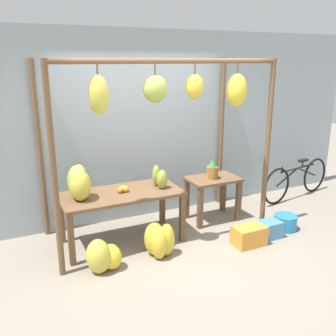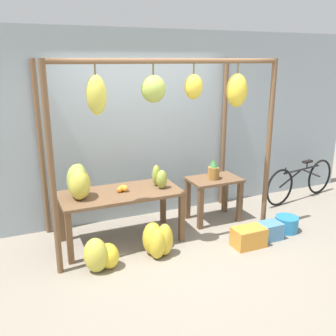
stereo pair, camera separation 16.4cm
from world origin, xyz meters
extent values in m
plane|color=gray|center=(0.00, 0.00, 0.00)|extent=(20.00, 20.00, 0.00)
cube|color=#99A8B2|center=(0.00, 1.42, 1.40)|extent=(8.00, 0.08, 2.80)
cylinder|color=brown|center=(-1.43, 0.18, 1.19)|extent=(0.07, 0.07, 2.39)
cylinder|color=brown|center=(1.43, 0.18, 1.19)|extent=(0.07, 0.07, 2.39)
cylinder|color=brown|center=(-1.43, 1.33, 1.19)|extent=(0.07, 0.07, 2.39)
cylinder|color=brown|center=(1.43, 1.33, 1.19)|extent=(0.07, 0.07, 2.39)
cylinder|color=brown|center=(0.00, 0.18, 2.36)|extent=(2.86, 0.06, 0.06)
cylinder|color=brown|center=(-0.90, 0.18, 2.28)|extent=(0.02, 0.02, 0.10)
ellipsoid|color=gold|center=(-0.90, 0.18, 2.01)|extent=(0.22, 0.20, 0.43)
cylinder|color=brown|center=(-0.25, 0.18, 2.27)|extent=(0.02, 0.02, 0.12)
ellipsoid|color=#9EB247|center=(-0.25, 0.18, 2.05)|extent=(0.28, 0.25, 0.31)
cylinder|color=brown|center=(0.26, 0.18, 2.27)|extent=(0.02, 0.02, 0.12)
ellipsoid|color=gold|center=(0.26, 0.18, 2.06)|extent=(0.22, 0.20, 0.29)
cylinder|color=brown|center=(0.87, 0.18, 2.27)|extent=(0.02, 0.02, 0.12)
ellipsoid|color=gold|center=(0.87, 0.18, 2.00)|extent=(0.27, 0.24, 0.41)
cube|color=brown|center=(-0.54, 0.66, 0.68)|extent=(1.58, 0.75, 0.04)
cube|color=brown|center=(-1.28, 0.33, 0.33)|extent=(0.07, 0.07, 0.66)
cube|color=brown|center=(0.20, 0.33, 0.33)|extent=(0.07, 0.07, 0.66)
cube|color=brown|center=(-1.28, 0.98, 0.33)|extent=(0.07, 0.07, 0.66)
cube|color=brown|center=(0.20, 0.98, 0.33)|extent=(0.07, 0.07, 0.66)
cube|color=brown|center=(0.94, 0.77, 0.65)|extent=(0.77, 0.51, 0.04)
cube|color=brown|center=(0.61, 0.57, 0.31)|extent=(0.07, 0.07, 0.63)
cube|color=brown|center=(1.28, 0.57, 0.31)|extent=(0.07, 0.07, 0.63)
cube|color=brown|center=(0.61, 0.98, 0.31)|extent=(0.07, 0.07, 0.63)
cube|color=brown|center=(1.28, 0.98, 0.31)|extent=(0.07, 0.07, 0.63)
ellipsoid|color=gold|center=(-1.04, 0.62, 0.89)|extent=(0.23, 0.21, 0.37)
ellipsoid|color=#9EB247|center=(-1.06, 0.68, 0.92)|extent=(0.28, 0.29, 0.44)
ellipsoid|color=#9EB247|center=(-1.09, 0.67, 0.92)|extent=(0.33, 0.34, 0.43)
ellipsoid|color=gold|center=(-1.08, 0.59, 0.89)|extent=(0.26, 0.29, 0.39)
ellipsoid|color=#9EB247|center=(-1.06, 0.60, 0.90)|extent=(0.26, 0.26, 0.41)
sphere|color=orange|center=(-0.56, 0.64, 0.74)|extent=(0.07, 0.07, 0.07)
sphere|color=orange|center=(-0.52, 0.69, 0.74)|extent=(0.08, 0.08, 0.08)
sphere|color=orange|center=(-0.51, 0.68, 0.74)|extent=(0.08, 0.08, 0.08)
sphere|color=orange|center=(-0.55, 0.65, 0.74)|extent=(0.07, 0.07, 0.07)
sphere|color=orange|center=(-0.50, 0.67, 0.75)|extent=(0.09, 0.09, 0.09)
sphere|color=orange|center=(-0.48, 0.65, 0.74)|extent=(0.08, 0.08, 0.08)
cylinder|color=olive|center=(0.90, 0.72, 0.76)|extent=(0.13, 0.13, 0.19)
cone|color=#428442|center=(0.90, 0.72, 0.91)|extent=(0.09, 0.09, 0.11)
cylinder|color=olive|center=(0.95, 0.75, 0.75)|extent=(0.12, 0.12, 0.17)
cone|color=#337538|center=(0.95, 0.75, 0.87)|extent=(0.08, 0.08, 0.08)
cylinder|color=#B27F38|center=(0.92, 0.80, 0.75)|extent=(0.13, 0.13, 0.17)
cone|color=#428442|center=(0.92, 0.80, 0.90)|extent=(0.09, 0.09, 0.11)
cylinder|color=#B27F38|center=(0.93, 0.76, 0.76)|extent=(0.11, 0.11, 0.18)
cone|color=#337538|center=(0.93, 0.76, 0.89)|extent=(0.08, 0.08, 0.09)
ellipsoid|color=yellow|center=(-0.89, 0.05, 0.15)|extent=(0.33, 0.34, 0.31)
ellipsoid|color=gold|center=(-1.04, 0.03, 0.21)|extent=(0.38, 0.38, 0.42)
ellipsoid|color=gold|center=(-0.16, 0.06, 0.21)|extent=(0.30, 0.29, 0.42)
ellipsoid|color=gold|center=(-0.29, 0.15, 0.21)|extent=(0.36, 0.37, 0.43)
ellipsoid|color=gold|center=(-0.28, 0.03, 0.20)|extent=(0.25, 0.27, 0.40)
cube|color=orange|center=(0.94, -0.16, 0.13)|extent=(0.43, 0.27, 0.26)
cylinder|color=teal|center=(1.71, 0.00, 0.11)|extent=(0.32, 0.32, 0.22)
torus|color=black|center=(3.32, 1.03, 0.32)|extent=(0.64, 0.15, 0.64)
torus|color=black|center=(2.25, 0.84, 0.32)|extent=(0.64, 0.15, 0.64)
cylinder|color=black|center=(2.79, 0.93, 0.55)|extent=(0.91, 0.20, 0.03)
cylinder|color=black|center=(3.05, 0.98, 0.43)|extent=(0.55, 0.13, 0.25)
cylinder|color=black|center=(2.52, 0.89, 0.43)|extent=(0.55, 0.13, 0.25)
cylinder|color=black|center=(2.92, 0.96, 0.60)|extent=(0.02, 0.02, 0.10)
cube|color=black|center=(2.92, 0.96, 0.67)|extent=(0.21, 0.11, 0.04)
cylinder|color=black|center=(2.36, 0.86, 0.60)|extent=(0.02, 0.02, 0.10)
ellipsoid|color=#93A33D|center=(0.01, 0.58, 0.83)|extent=(0.21, 0.20, 0.26)
ellipsoid|color=#93A33D|center=(-0.01, 0.72, 0.85)|extent=(0.18, 0.17, 0.29)
cube|color=#4C84B2|center=(1.30, -0.09, 0.12)|extent=(0.38, 0.24, 0.23)
camera|label=1|loc=(-1.96, -3.76, 2.37)|focal=40.00mm
camera|label=2|loc=(-1.81, -3.83, 2.37)|focal=40.00mm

